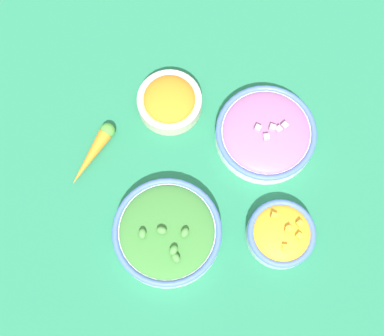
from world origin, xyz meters
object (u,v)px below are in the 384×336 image
Objects in this scene: bowl_carrots at (170,101)px; bowl_broccoli at (167,232)px; bowl_squash at (281,234)px; bowl_red_onion at (266,133)px; loose_carrot at (93,152)px.

bowl_broccoli reaches higher than bowl_carrots.
bowl_carrots is at bearing 119.82° from bowl_squash.
bowl_red_onion is 1.60× the size of loose_carrot.
loose_carrot is at bearing 177.60° from bowl_red_onion.
bowl_carrots reaches higher than loose_carrot.
bowl_squash is (0.18, -0.31, -0.00)m from bowl_carrots.
bowl_broccoli is 0.28m from bowl_red_onion.
bowl_carrots is 0.35m from bowl_squash.
bowl_carrots is 0.19m from loose_carrot.
bowl_red_onion reaches higher than bowl_carrots.
bowl_broccoli is at bearing -142.78° from bowl_red_onion.
loose_carrot is (-0.13, 0.19, -0.01)m from bowl_broccoli.
bowl_broccoli is 1.59× the size of bowl_squash.
loose_carrot is (-0.35, 0.01, -0.01)m from bowl_red_onion.
loose_carrot is at bearing 124.14° from bowl_broccoli.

